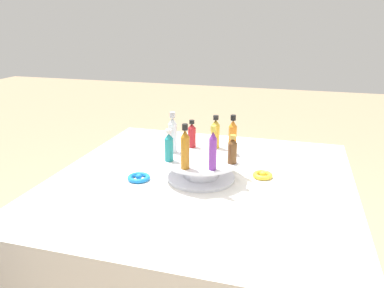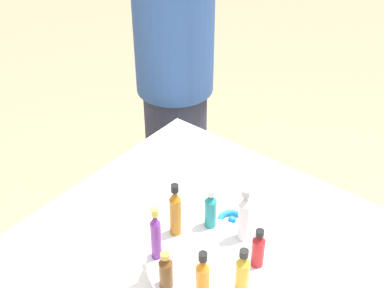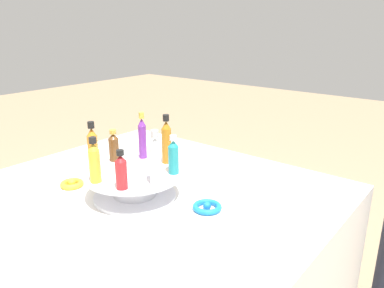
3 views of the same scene
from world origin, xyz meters
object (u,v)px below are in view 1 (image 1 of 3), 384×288
bottle_amber (185,148)px  bottle_brown (232,150)px  bottle_gold (216,133)px  bottle_clear (173,134)px  bottle_red (192,135)px  bottle_teal (169,146)px  ribbon_bow_blue (139,178)px  display_stand (201,167)px  ribbon_bow_gold (263,175)px  bottle_orange (233,136)px  bottle_purple (213,150)px

bottle_amber → bottle_brown: size_ratio=1.51×
bottle_gold → bottle_clear: 0.17m
bottle_brown → bottle_red: size_ratio=0.95×
bottle_red → bottle_teal: 0.17m
bottle_amber → bottle_teal: bottle_amber is taller
bottle_teal → ribbon_bow_blue: bearing=-175.6°
display_stand → bottle_amber: bearing=-102.4°
bottle_red → bottle_clear: (-0.05, -0.07, 0.02)m
bottle_gold → bottle_teal: bottle_gold is taller
bottle_gold → ribbon_bow_gold: bearing=-12.8°
bottle_red → bottle_teal: size_ratio=0.93×
bottle_gold → ribbon_bow_gold: 0.24m
bottle_clear → bottle_gold: bearing=32.6°
display_stand → bottle_brown: (0.12, -0.03, 0.08)m
bottle_orange → ribbon_bow_blue: bearing=-156.6°
bottle_gold → ribbon_bow_gold: bottle_gold is taller
bottle_red → ribbon_bow_blue: size_ratio=1.30×
bottle_clear → ribbon_bow_gold: size_ratio=2.08×
bottle_gold → bottle_clear: size_ratio=0.84×
bottle_brown → bottle_red: bearing=145.1°
bottle_purple → bottle_orange: 0.17m
bottle_clear → bottle_purple: bearing=-34.9°
display_stand → bottle_gold: 0.15m
bottle_red → ribbon_bow_blue: (-0.15, -0.17, -0.12)m
bottle_orange → ribbon_bow_gold: (0.12, 0.01, -0.14)m
bottle_orange → bottle_brown: bearing=-79.9°
bottle_orange → ribbon_bow_gold: bottle_orange is taller
display_stand → ribbon_bow_gold: (0.22, 0.07, -0.04)m
bottle_red → ribbon_bow_blue: bottle_red is taller
bottle_clear → bottle_teal: bottle_clear is taller
bottle_orange → bottle_clear: bottle_clear is taller
bottle_amber → ribbon_bow_blue: (-0.19, 0.04, -0.15)m
bottle_red → ribbon_bow_blue: bearing=-131.2°
bottle_orange → bottle_amber: bearing=-124.9°
bottle_gold → bottle_teal: (-0.13, -0.18, -0.01)m
bottle_purple → bottle_red: (-0.13, 0.20, -0.02)m
bottle_clear → ribbon_bow_gold: bottle_clear is taller
bottle_teal → ribbon_bow_blue: 0.17m
display_stand → bottle_gold: size_ratio=2.24×
bottle_teal → bottle_amber: bearing=-34.9°
display_stand → ribbon_bow_blue: 0.23m
bottle_orange → bottle_clear: (-0.22, -0.04, 0.00)m
bottle_purple → bottle_red: bearing=122.6°
bottle_purple → ribbon_bow_blue: bearing=174.4°
bottle_purple → ribbon_bow_blue: bottle_purple is taller
bottle_orange → bottle_teal: bearing=-147.4°
bottle_amber → bottle_brown: bottle_amber is taller
bottle_gold → ribbon_bow_blue: (-0.24, -0.19, -0.13)m
bottle_teal → ribbon_bow_blue: bottle_teal is taller
display_stand → bottle_teal: 0.15m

